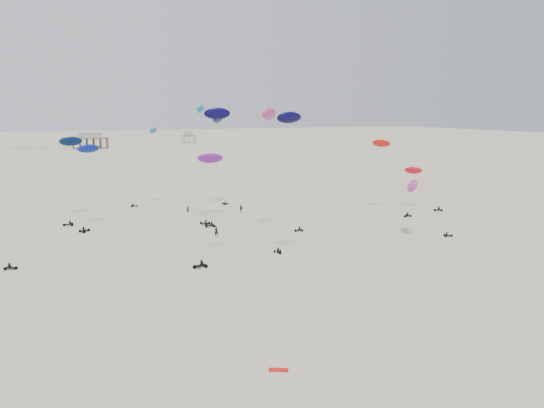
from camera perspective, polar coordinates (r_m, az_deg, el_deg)
name	(u,v)px	position (r m, az deg, el deg)	size (l,w,h in m)	color
ground_plane	(153,174)	(201.06, -12.69, 3.17)	(900.00, 900.00, 0.00)	beige
pavilion_main	(90,141)	(347.92, -18.97, 6.38)	(21.00, 13.00, 9.80)	brown
pavilion_small	(189,138)	(389.00, -8.92, 7.03)	(9.00, 7.00, 8.00)	brown
rig_0	(287,141)	(86.69, 1.65, 6.74)	(5.46, 3.49, 23.27)	black
rig_1	(420,181)	(132.25, 15.66, 2.39)	(4.84, 10.27, 10.82)	black
rig_2	(87,170)	(113.00, -19.25, 3.47)	(5.92, 10.93, 17.10)	black
rig_4	(149,149)	(136.55, -13.14, 5.77)	(9.08, 7.96, 19.50)	black
rig_5	(209,168)	(118.50, -6.75, 3.92)	(9.02, 14.26, 16.35)	black
rig_6	(204,148)	(110.88, -7.34, 6.02)	(3.57, 11.01, 24.51)	black
rig_7	(212,160)	(83.47, -6.48, 4.75)	(8.78, 9.23, 23.94)	black
rig_9	(387,158)	(128.47, 12.22, 4.87)	(5.09, 16.86, 19.44)	black
rig_10	(272,125)	(105.84, -0.01, 8.49)	(6.78, 10.67, 24.01)	black
rig_11	(415,189)	(103.70, 15.11, 1.55)	(8.27, 9.17, 11.41)	black
rig_12	(219,123)	(133.96, -5.75, 8.62)	(5.96, 7.75, 23.06)	black
rig_13	(70,157)	(124.05, -20.87, 4.73)	(5.56, 14.64, 19.64)	black
spectator_0	(216,237)	(99.73, -6.01, -3.50)	(0.81, 0.56, 2.24)	black
spectator_1	(241,212)	(122.95, -3.34, -0.87)	(0.97, 0.56, 1.98)	black
spectator_3	(188,213)	(123.29, -9.04, -0.95)	(0.70, 0.48, 1.93)	black
grounded_kite_b	(279,370)	(50.44, 0.71, -17.45)	(1.80, 0.70, 0.07)	red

